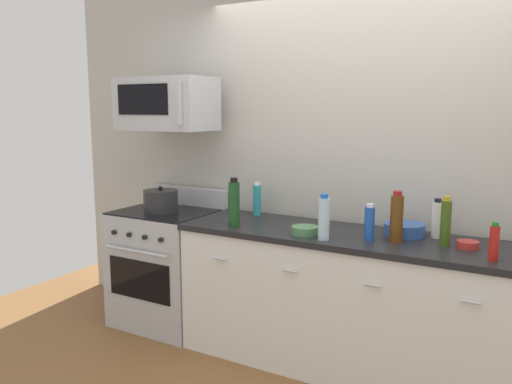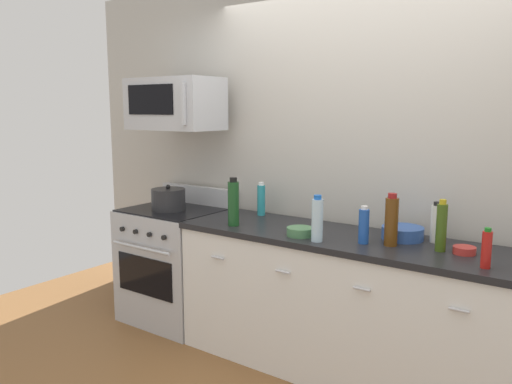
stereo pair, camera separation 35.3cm
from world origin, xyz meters
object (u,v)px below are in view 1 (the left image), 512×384
Objects in this scene: bottle_hot_sauce_red at (494,243)px; bowl_red_small at (468,244)px; bottle_water_clear at (324,218)px; bowl_green_glaze at (305,230)px; stockpot at (161,201)px; bottle_soda_blue at (369,223)px; bottle_wine_green at (234,203)px; range_oven at (167,266)px; bottle_wine_amber at (397,218)px; bottle_vinegar_white at (437,219)px; microwave at (166,104)px; bottle_olive_oil at (446,223)px; bottle_dish_soap at (257,200)px; bowl_blue_mixing at (404,229)px.

bowl_red_small is at bearing 126.21° from bottle_hot_sauce_red.
bowl_green_glaze is (-0.15, 0.06, -0.11)m from bottle_water_clear.
bottle_hot_sauce_red is at bearing -3.22° from stockpot.
bottle_wine_green is (-0.92, -0.08, 0.05)m from bottle_soda_blue.
range_oven is 3.44× the size of bottle_wine_amber.
bottle_water_clear is at bearing -146.22° from bottle_vinegar_white.
bottle_olive_oil is (2.09, -0.05, -0.69)m from microwave.
bottle_vinegar_white is 0.28m from bowl_red_small.
bottle_dish_soap is 0.84m from bottle_water_clear.
bottle_vinegar_white is at bearing 3.78° from microwave.
bottle_wine_amber is 1.17× the size of stockpot.
bottle_vinegar_white is at bearing 24.40° from bowl_green_glaze.
bottle_dish_soap is (-1.39, 0.22, -0.02)m from bottle_olive_oil.
microwave is 1.82m from bottle_soda_blue.
bottle_water_clear is 0.84m from bowl_red_small.
bottle_vinegar_white is at bearing 38.67° from bottle_soda_blue.
stockpot is at bearing 175.21° from bowl_green_glaze.
bottle_water_clear is at bearing -139.07° from bowl_blue_mixing.
bottle_wine_green is 1.31m from bottle_vinegar_white.
microwave is at bearing 169.54° from bottle_water_clear.
bottle_wine_green reaches higher than bottle_dish_soap.
bottle_hot_sauce_red is at bearing -4.50° from range_oven.
bowl_red_small is at bearing 16.64° from bottle_water_clear.
bottle_wine_green reaches higher than bottle_hot_sauce_red.
range_oven is 2.10m from bottle_vinegar_white.
bottle_soda_blue reaches higher than bowl_green_glaze.
bottle_hot_sauce_red is at bearing -45.54° from bottle_vinegar_white.
bowl_green_glaze is (1.27, -0.16, 0.48)m from range_oven.
bowl_blue_mixing is 0.95× the size of stockpot.
bottle_wine_amber reaches higher than bowl_blue_mixing.
bottle_olive_oil reaches higher than bowl_blue_mixing.
bottle_hot_sauce_red is at bearing -5.58° from microwave.
range_oven is at bearing 172.83° from bowl_green_glaze.
microwave reaches higher than bowl_green_glaze.
bowl_red_small is (0.40, 0.07, -0.13)m from bottle_wine_amber.
microwave reaches higher than bowl_red_small.
bottle_olive_oil reaches higher than bottle_hot_sauce_red.
bottle_vinegar_white is 0.82m from bowl_green_glaze.
bowl_red_small is (0.21, -0.16, -0.10)m from bottle_vinegar_white.
bottle_wine_amber reaches higher than bottle_dish_soap.
bottle_dish_soap is (-1.67, 0.41, 0.02)m from bottle_hot_sauce_red.
bottle_dish_soap is at bearing 161.91° from bottle_soda_blue.
bowl_green_glaze is (-0.55, -0.11, -0.12)m from bottle_wine_amber.
bottle_dish_soap is (-1.12, 0.27, -0.03)m from bottle_wine_amber.
bowl_red_small is (0.80, 0.24, -0.11)m from bottle_water_clear.
bowl_red_small is 0.46× the size of stockpot.
bottle_soda_blue reaches higher than bowl_red_small.
bottle_olive_oil is at bearing 1.36° from stockpot.
bowl_blue_mixing is at bearing 5.84° from stockpot.
bottle_vinegar_white is at bearing 142.63° from bowl_red_small.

